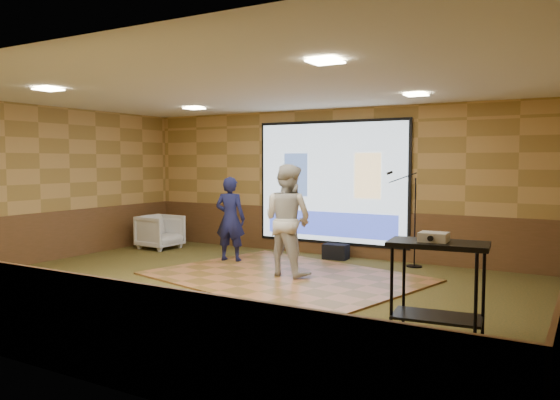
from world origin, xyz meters
The scene contains 18 objects.
ground centered at (0.00, 0.00, 0.00)m, with size 9.00×9.00×0.00m, color #2E3D1C.
room_shell centered at (0.00, 0.00, 2.09)m, with size 9.04×7.04×3.02m.
wainscot_back centered at (0.00, 3.48, 0.47)m, with size 9.00×0.04×0.95m, color #4C3319.
wainscot_front centered at (0.00, -3.48, 0.47)m, with size 9.00×0.04×0.95m, color #4C3319.
wainscot_left centered at (-4.48, 0.00, 0.47)m, with size 0.04×7.00×0.95m, color #4C3319.
projector_screen centered at (0.00, 3.44, 1.47)m, with size 3.32×0.06×2.52m.
downlight_nw centered at (-2.20, 1.80, 2.97)m, with size 0.32×0.32×0.02m, color #FAE9BB.
downlight_ne centered at (2.20, 1.80, 2.97)m, with size 0.32×0.32×0.02m, color #FAE9BB.
downlight_sw centered at (-2.20, -1.50, 2.97)m, with size 0.32×0.32×0.02m, color #FAE9BB.
downlight_se centered at (2.20, -1.50, 2.97)m, with size 0.32×0.32×0.02m, color #FAE9BB.
dance_floor centered at (0.25, 1.10, 0.01)m, with size 4.17×3.18×0.03m, color #A1653B.
player_left centered at (-1.35, 1.80, 0.84)m, with size 0.59×0.39×1.61m, color #141740.
player_right centered at (0.24, 1.20, 0.96)m, with size 0.90×0.70×1.86m, color beige.
av_table centered at (3.25, -0.88, 0.78)m, with size 1.03×0.54×1.08m.
projector centered at (3.20, -0.89, 1.13)m, with size 0.30×0.25×0.10m, color silver.
mic_stand centered at (1.79, 3.09, 0.49)m, with size 0.69×0.28×1.76m.
banquet_chair centered at (-3.62, 2.33, 0.37)m, with size 0.80×0.82×0.75m, color gray.
duffel_bag centered at (0.27, 3.10, 0.15)m, with size 0.48×0.32×0.30m, color black.
Camera 1 is at (4.67, -6.70, 1.94)m, focal length 35.00 mm.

